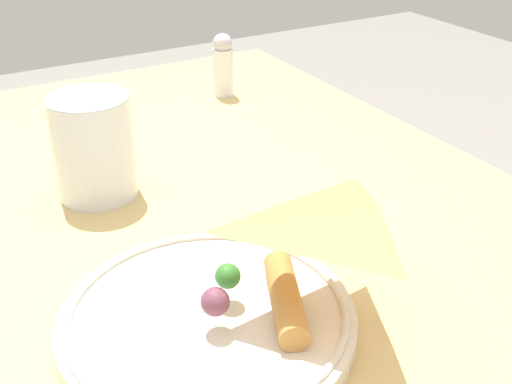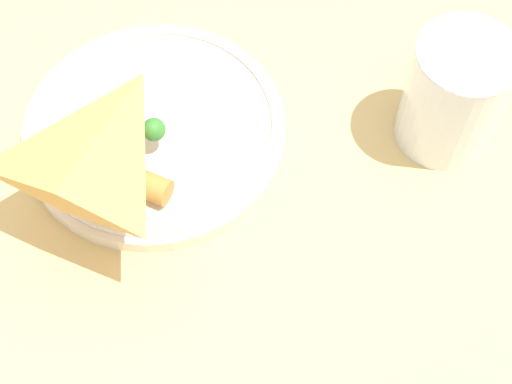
{
  "view_description": "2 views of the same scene",
  "coord_description": "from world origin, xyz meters",
  "px_view_note": "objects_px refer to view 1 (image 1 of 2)",
  "views": [
    {
      "loc": [
        0.42,
        -0.22,
        1.07
      ],
      "look_at": [
        -0.02,
        0.03,
        0.79
      ],
      "focal_mm": 45.0,
      "sensor_mm": 36.0,
      "label": 1
    },
    {
      "loc": [
        -0.04,
        0.34,
        1.33
      ],
      "look_at": [
        -0.04,
        0.04,
        0.79
      ],
      "focal_mm": 55.0,
      "sensor_mm": 36.0,
      "label": 2
    }
  ],
  "objects_px": {
    "dining_table": "(239,357)",
    "plate_pizza": "(210,315)",
    "milk_glass": "(94,148)",
    "salt_shaker": "(223,65)"
  },
  "relations": [
    {
      "from": "milk_glass",
      "to": "dining_table",
      "type": "bearing_deg",
      "value": 16.38
    },
    {
      "from": "plate_pizza",
      "to": "salt_shaker",
      "type": "relative_size",
      "value": 2.5
    },
    {
      "from": "dining_table",
      "to": "salt_shaker",
      "type": "height_order",
      "value": "salt_shaker"
    },
    {
      "from": "milk_glass",
      "to": "salt_shaker",
      "type": "distance_m",
      "value": 0.34
    },
    {
      "from": "dining_table",
      "to": "plate_pizza",
      "type": "relative_size",
      "value": 5.1
    },
    {
      "from": "dining_table",
      "to": "salt_shaker",
      "type": "bearing_deg",
      "value": 154.21
    },
    {
      "from": "plate_pizza",
      "to": "milk_glass",
      "type": "distance_m",
      "value": 0.27
    },
    {
      "from": "salt_shaker",
      "to": "milk_glass",
      "type": "bearing_deg",
      "value": -51.57
    },
    {
      "from": "milk_glass",
      "to": "salt_shaker",
      "type": "bearing_deg",
      "value": 128.43
    },
    {
      "from": "salt_shaker",
      "to": "plate_pizza",
      "type": "bearing_deg",
      "value": -28.47
    }
  ]
}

